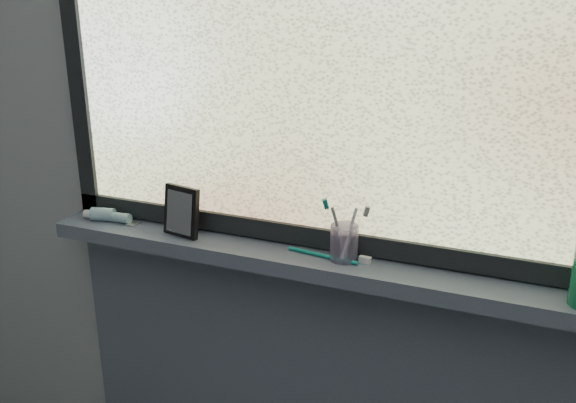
# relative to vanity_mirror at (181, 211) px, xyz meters

# --- Properties ---
(wall_back) EXTENTS (3.00, 0.01, 2.50)m
(wall_back) POSITION_rel_vanity_mirror_xyz_m (0.44, 0.08, 0.16)
(wall_back) COLOR #9EA3A8
(wall_back) RESTS_ON ground
(windowsill) EXTENTS (1.62, 0.14, 0.04)m
(windowsill) POSITION_rel_vanity_mirror_xyz_m (0.44, 0.01, -0.09)
(windowsill) COLOR #4F5769
(windowsill) RESTS_ON wall_back
(window_pane) EXTENTS (1.50, 0.01, 1.00)m
(window_pane) POSITION_rel_vanity_mirror_xyz_m (0.44, 0.06, 0.44)
(window_pane) COLOR silver
(window_pane) RESTS_ON wall_back
(frame_bottom) EXTENTS (1.60, 0.03, 0.05)m
(frame_bottom) POSITION_rel_vanity_mirror_xyz_m (0.44, 0.06, -0.04)
(frame_bottom) COLOR black
(frame_bottom) RESTS_ON windowsill
(frame_left) EXTENTS (0.05, 0.03, 1.10)m
(frame_left) POSITION_rel_vanity_mirror_xyz_m (-0.33, 0.06, 0.44)
(frame_left) COLOR black
(frame_left) RESTS_ON wall_back
(vanity_mirror) EXTENTS (0.11, 0.07, 0.13)m
(vanity_mirror) POSITION_rel_vanity_mirror_xyz_m (0.00, 0.00, 0.00)
(vanity_mirror) COLOR black
(vanity_mirror) RESTS_ON windowsill
(toothpaste_tube) EXTENTS (0.21, 0.08, 0.04)m
(toothpaste_tube) POSITION_rel_vanity_mirror_xyz_m (-0.24, 0.01, -0.05)
(toothpaste_tube) COLOR white
(toothpaste_tube) RESTS_ON windowsill
(toothbrush_cup) EXTENTS (0.08, 0.08, 0.09)m
(toothbrush_cup) POSITION_rel_vanity_mirror_xyz_m (0.44, 0.01, -0.02)
(toothbrush_cup) COLOR #BFA4D9
(toothbrush_cup) RESTS_ON windowsill
(toothbrush_lying) EXTENTS (0.23, 0.05, 0.02)m
(toothbrush_lying) POSITION_rel_vanity_mirror_xyz_m (0.39, 0.01, -0.06)
(toothbrush_lying) COLOR #0E7F70
(toothbrush_lying) RESTS_ON windowsill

